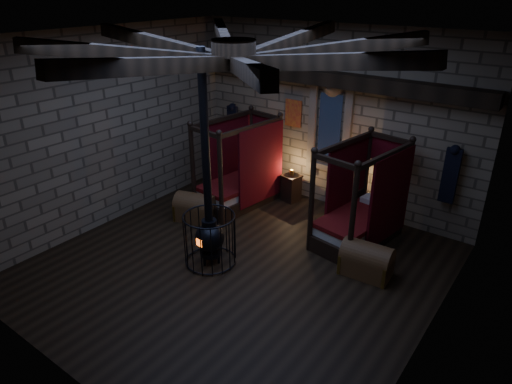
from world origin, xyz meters
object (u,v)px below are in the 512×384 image
Objects in this scene: trunk_left at (196,208)px; stove at (210,234)px; bed_right at (360,218)px; bed_left at (240,184)px; trunk_right at (366,260)px.

trunk_left is 0.25× the size of stove.
stove reaches higher than bed_right.
stove reaches higher than bed_left.
trunk_right is at bearing 34.50° from stove.
trunk_right is 0.23× the size of stove.
stove is (-1.94, -2.48, 0.10)m from bed_right.
trunk_left is (-3.38, -1.36, -0.23)m from bed_right.
trunk_right is at bearing -49.56° from bed_right.
bed_right is 0.53× the size of stove.
trunk_left is (-0.28, -1.28, -0.23)m from bed_left.
bed_right reaches higher than trunk_right.
bed_left is 3.10m from bed_right.
bed_right is 2.11× the size of trunk_left.
stove is at bearing -54.07° from trunk_left.
stove is (1.44, -1.12, 0.33)m from trunk_left.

